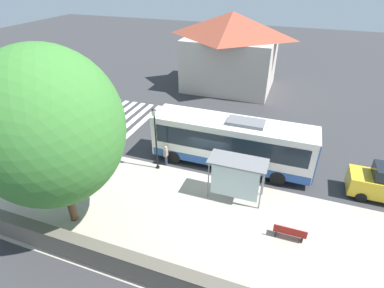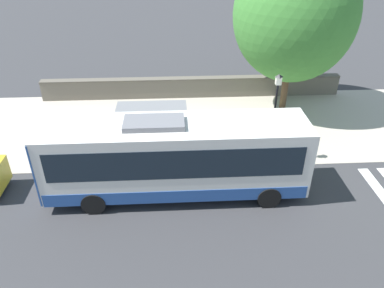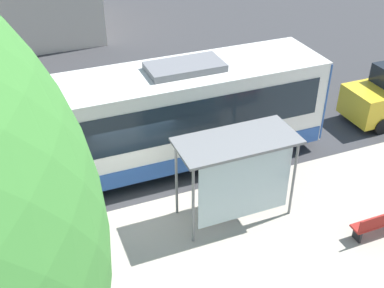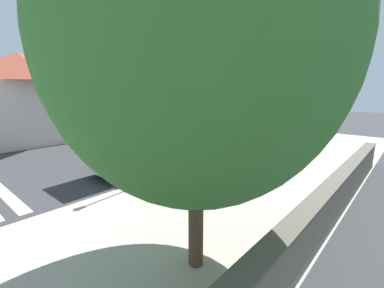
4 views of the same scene
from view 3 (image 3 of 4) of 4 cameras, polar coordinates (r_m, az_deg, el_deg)
The scene contains 6 objects.
ground_plane at distance 15.17m, azimuth -5.75°, elevation -7.00°, with size 120.00×120.00×0.00m, color #353538.
bus at distance 15.80m, azimuth -3.54°, elevation 3.22°, with size 2.69×11.03×3.63m.
bus_shelter at distance 13.36m, azimuth 5.59°, elevation -1.55°, with size 1.60×3.43×2.65m.
pedestrian at distance 14.46m, azimuth -17.72°, elevation -6.37°, with size 0.34×0.22×1.57m.
bench at distance 14.70m, azimuth 21.34°, elevation -8.68°, with size 0.40×1.67×0.88m.
street_lamp_near at distance 12.92m, azimuth -20.42°, elevation -2.06°, with size 0.28×0.28×4.62m.
Camera 3 is at (-11.29, 2.92, 9.71)m, focal length 45.00 mm.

